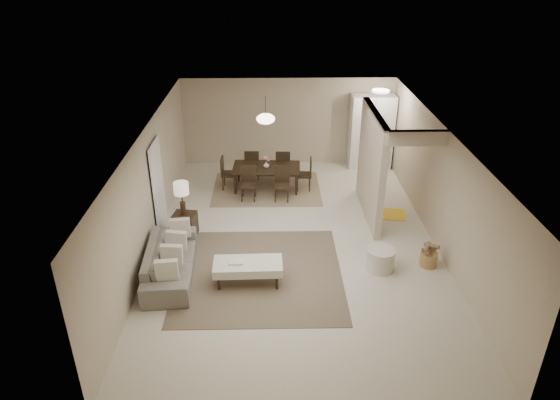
{
  "coord_description": "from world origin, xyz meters",
  "views": [
    {
      "loc": [
        -0.5,
        -9.25,
        5.68
      ],
      "look_at": [
        -0.32,
        -0.08,
        1.05
      ],
      "focal_mm": 32.0,
      "sensor_mm": 36.0,
      "label": 1
    }
  ],
  "objects_px": {
    "side_table": "(185,225)",
    "dining_table": "(266,178)",
    "sofa": "(170,261)",
    "round_pouf": "(380,259)",
    "ottoman_bench": "(248,267)",
    "pantry_cabinet": "(371,132)",
    "wicker_basket": "(429,259)"
  },
  "relations": [
    {
      "from": "ottoman_bench",
      "to": "wicker_basket",
      "type": "relative_size",
      "value": 3.8
    },
    {
      "from": "wicker_basket",
      "to": "ottoman_bench",
      "type": "bearing_deg",
      "value": -171.78
    },
    {
      "from": "round_pouf",
      "to": "wicker_basket",
      "type": "relative_size",
      "value": 1.65
    },
    {
      "from": "sofa",
      "to": "wicker_basket",
      "type": "distance_m",
      "value": 5.09
    },
    {
      "from": "ottoman_bench",
      "to": "round_pouf",
      "type": "height_order",
      "value": "ottoman_bench"
    },
    {
      "from": "pantry_cabinet",
      "to": "round_pouf",
      "type": "relative_size",
      "value": 3.72
    },
    {
      "from": "ottoman_bench",
      "to": "pantry_cabinet",
      "type": "bearing_deg",
      "value": 58.34
    },
    {
      "from": "pantry_cabinet",
      "to": "side_table",
      "type": "distance_m",
      "value": 6.17
    },
    {
      "from": "round_pouf",
      "to": "dining_table",
      "type": "relative_size",
      "value": 0.32
    },
    {
      "from": "wicker_basket",
      "to": "side_table",
      "type": "bearing_deg",
      "value": 165.92
    },
    {
      "from": "ottoman_bench",
      "to": "side_table",
      "type": "xyz_separation_m",
      "value": [
        -1.46,
        1.78,
        -0.11
      ]
    },
    {
      "from": "pantry_cabinet",
      "to": "wicker_basket",
      "type": "distance_m",
      "value": 5.21
    },
    {
      "from": "dining_table",
      "to": "ottoman_bench",
      "type": "bearing_deg",
      "value": -91.61
    },
    {
      "from": "sofa",
      "to": "wicker_basket",
      "type": "bearing_deg",
      "value": -91.2
    },
    {
      "from": "round_pouf",
      "to": "dining_table",
      "type": "xyz_separation_m",
      "value": [
        -2.26,
        3.73,
        0.09
      ]
    },
    {
      "from": "side_table",
      "to": "sofa",
      "type": "bearing_deg",
      "value": -91.94
    },
    {
      "from": "side_table",
      "to": "dining_table",
      "type": "distance_m",
      "value": 2.97
    },
    {
      "from": "wicker_basket",
      "to": "dining_table",
      "type": "distance_m",
      "value": 4.88
    },
    {
      "from": "sofa",
      "to": "side_table",
      "type": "bearing_deg",
      "value": -5.58
    },
    {
      "from": "side_table",
      "to": "wicker_basket",
      "type": "xyz_separation_m",
      "value": [
        5.03,
        -1.26,
        -0.12
      ]
    },
    {
      "from": "pantry_cabinet",
      "to": "wicker_basket",
      "type": "height_order",
      "value": "pantry_cabinet"
    },
    {
      "from": "sofa",
      "to": "ottoman_bench",
      "type": "xyz_separation_m",
      "value": [
        1.51,
        -0.3,
        0.05
      ]
    },
    {
      "from": "ottoman_bench",
      "to": "dining_table",
      "type": "distance_m",
      "value": 4.16
    },
    {
      "from": "sofa",
      "to": "round_pouf",
      "type": "height_order",
      "value": "sofa"
    },
    {
      "from": "wicker_basket",
      "to": "dining_table",
      "type": "xyz_separation_m",
      "value": [
        -3.25,
        3.63,
        0.16
      ]
    },
    {
      "from": "wicker_basket",
      "to": "sofa",
      "type": "bearing_deg",
      "value": -177.56
    },
    {
      "from": "round_pouf",
      "to": "wicker_basket",
      "type": "bearing_deg",
      "value": 5.46
    },
    {
      "from": "ottoman_bench",
      "to": "round_pouf",
      "type": "distance_m",
      "value": 2.62
    },
    {
      "from": "side_table",
      "to": "dining_table",
      "type": "xyz_separation_m",
      "value": [
        1.78,
        2.37,
        0.04
      ]
    },
    {
      "from": "pantry_cabinet",
      "to": "dining_table",
      "type": "distance_m",
      "value": 3.4
    },
    {
      "from": "round_pouf",
      "to": "wicker_basket",
      "type": "height_order",
      "value": "round_pouf"
    },
    {
      "from": "sofa",
      "to": "round_pouf",
      "type": "xyz_separation_m",
      "value": [
        4.09,
        0.12,
        -0.1
      ]
    }
  ]
}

